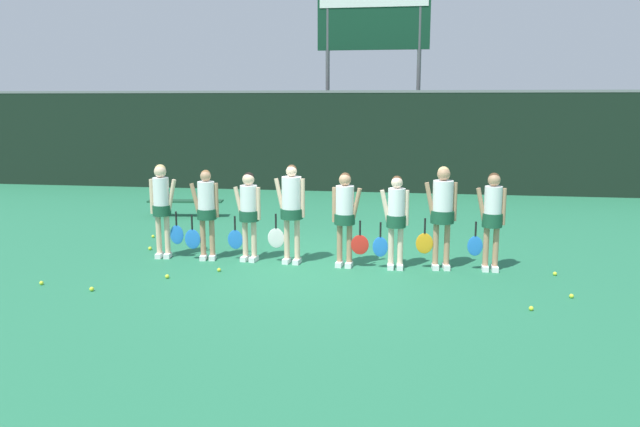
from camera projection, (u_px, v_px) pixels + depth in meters
ground_plane at (320, 265)px, 11.31m from camera, size 140.00×140.00×0.00m
fence_windscreen at (364, 141)px, 20.01m from camera, size 60.00×0.08×3.25m
scoreboard at (373, 39)px, 21.27m from camera, size 3.83×0.15×6.39m
bench_courtside at (186, 202)px, 15.93m from camera, size 1.93×0.57×0.42m
player_0 at (162, 203)px, 11.64m from camera, size 0.61×0.34×1.77m
player_1 at (206, 208)px, 11.51m from camera, size 0.64×0.36×1.68m
player_2 at (249, 209)px, 11.42m from camera, size 0.65×0.36×1.65m
player_3 at (291, 205)px, 11.23m from camera, size 0.70×0.41×1.81m
player_4 at (345, 211)px, 11.01m from camera, size 0.66×0.37×1.69m
player_5 at (396, 215)px, 10.86m from camera, size 0.62×0.34×1.65m
player_6 at (442, 208)px, 10.82m from camera, size 0.69×0.41×1.82m
player_7 at (492, 213)px, 10.74m from camera, size 0.62×0.35×1.72m
tennis_ball_0 at (153, 236)px, 13.51m from camera, size 0.07×0.07×0.07m
tennis_ball_1 at (219, 270)px, 10.83m from camera, size 0.07×0.07×0.07m
tennis_ball_2 at (365, 243)px, 12.86m from camera, size 0.07×0.07×0.07m
tennis_ball_3 at (401, 250)px, 12.25m from camera, size 0.07×0.07×0.07m
tennis_ball_4 at (150, 248)px, 12.39m from camera, size 0.07×0.07×0.07m
tennis_ball_5 at (555, 274)px, 10.59m from camera, size 0.07×0.07×0.07m
tennis_ball_6 at (92, 289)px, 9.72m from camera, size 0.07×0.07×0.07m
tennis_ball_7 at (41, 283)px, 10.06m from camera, size 0.07×0.07×0.07m
tennis_ball_8 at (531, 308)px, 8.83m from camera, size 0.07×0.07×0.07m
tennis_ball_9 at (571, 296)px, 9.38m from camera, size 0.07×0.07×0.07m
tennis_ball_10 at (167, 276)px, 10.42m from camera, size 0.07×0.07×0.07m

